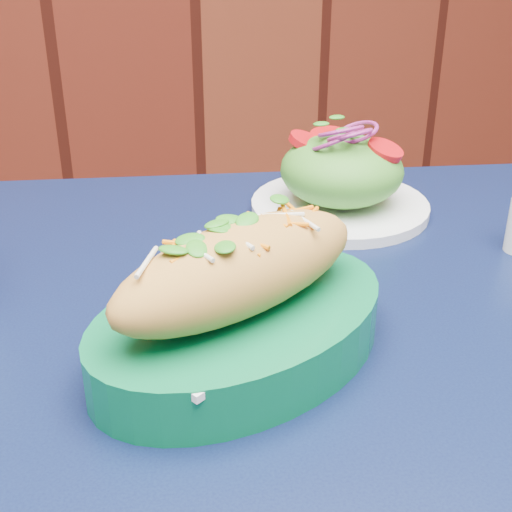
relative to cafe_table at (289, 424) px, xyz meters
name	(u,v)px	position (x,y,z in m)	size (l,w,h in m)	color
cafe_table	(289,424)	(0.00, 0.00, 0.00)	(0.96, 0.96, 0.75)	black
banh_mi_basket	(240,305)	(-0.05, -0.01, 0.13)	(0.31, 0.26, 0.12)	#066437
salad_plate	(341,177)	(0.15, 0.23, 0.13)	(0.20, 0.20, 0.11)	white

